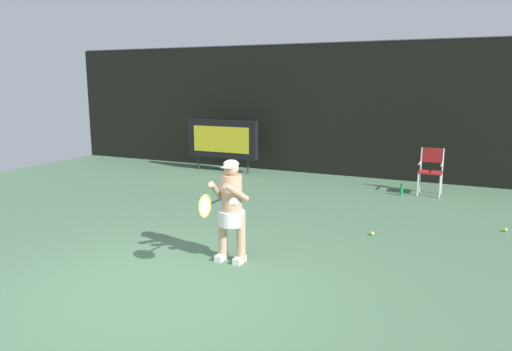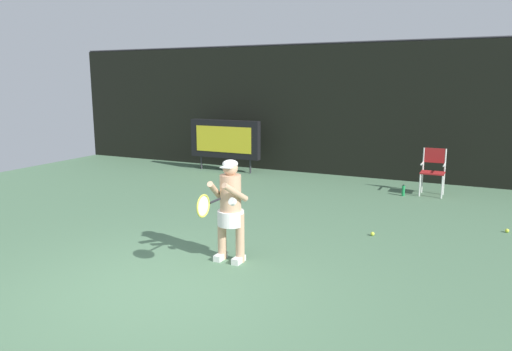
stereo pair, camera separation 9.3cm
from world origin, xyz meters
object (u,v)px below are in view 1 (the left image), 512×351
Objects in this scene: tennis_ball_loose at (372,233)px; tennis_ball_spare at (505,230)px; umpire_chair at (431,168)px; water_bottle at (401,190)px; scoreboard at (222,139)px; tennis_player at (231,206)px; tennis_racket at (206,206)px.

tennis_ball_loose is 2.40m from tennis_ball_spare.
water_bottle is (-0.58, -0.38, -0.50)m from umpire_chair.
tennis_ball_loose is (5.24, -4.22, -0.91)m from scoreboard.
water_bottle is at bearing 72.86° from tennis_player.
tennis_player is at bearing -138.86° from tennis_ball_spare.
umpire_chair reaches higher than tennis_ball_loose.
water_bottle is at bearing -10.43° from scoreboard.
scoreboard reaches higher than tennis_ball_loose.
tennis_player reaches higher than scoreboard.
umpire_chair is 15.88× the size of tennis_ball_loose.
tennis_player reaches higher than tennis_ball_loose.
water_bottle is at bearing -146.43° from umpire_chair.
tennis_player reaches higher than tennis_racket.
scoreboard is at bearing 141.14° from tennis_ball_loose.
scoreboard is at bearing 110.48° from tennis_racket.
scoreboard is 8.30× the size of water_bottle.
tennis_racket reaches higher than tennis_ball_loose.
water_bottle is 3.26m from tennis_ball_loose.
umpire_chair is 3.73m from tennis_ball_loose.
umpire_chair is at bearing 33.57° from water_bottle.
tennis_racket is (3.57, -6.95, 0.04)m from scoreboard.
scoreboard is 6.79m from tennis_ball_loose.
tennis_ball_spare is (7.33, -3.03, -0.91)m from scoreboard.
umpire_chair is at bearing 68.73° from tennis_player.
scoreboard is 1.46× the size of tennis_player.
tennis_racket reaches higher than water_bottle.
tennis_ball_loose is at bearing -90.02° from water_bottle.
umpire_chair is 6.77m from tennis_racket.
water_bottle is 0.18× the size of tennis_player.
tennis_racket is 8.85× the size of tennis_ball_loose.
water_bottle is 5.61m from tennis_player.
tennis_ball_loose is at bearing -150.23° from tennis_ball_spare.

